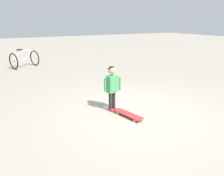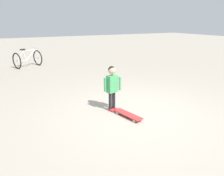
{
  "view_description": "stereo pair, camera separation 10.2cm",
  "coord_description": "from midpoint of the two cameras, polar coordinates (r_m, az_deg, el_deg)",
  "views": [
    {
      "loc": [
        -3.52,
        2.64,
        2.03
      ],
      "look_at": [
        0.45,
        0.41,
        0.55
      ],
      "focal_mm": 33.36,
      "sensor_mm": 36.0,
      "label": 1
    },
    {
      "loc": [
        -3.57,
        2.55,
        2.03
      ],
      "look_at": [
        0.45,
        0.41,
        0.55
      ],
      "focal_mm": 33.36,
      "sensor_mm": 36.0,
      "label": 2
    }
  ],
  "objects": [
    {
      "name": "bicycle_near",
      "position": [
        10.25,
        -23.13,
        7.3
      ],
      "size": [
        1.07,
        1.26,
        0.85
      ],
      "color": "black",
      "rests_on": "ground"
    },
    {
      "name": "child_person",
      "position": [
        4.75,
        -0.61,
        1.22
      ],
      "size": [
        0.22,
        0.4,
        1.06
      ],
      "color": "black",
      "rests_on": "ground"
    },
    {
      "name": "ground_plane",
      "position": [
        4.84,
        6.31,
        -6.9
      ],
      "size": [
        50.0,
        50.0,
        0.0
      ],
      "primitive_type": "plane",
      "color": "#9E9384"
    },
    {
      "name": "skateboard",
      "position": [
        4.62,
        3.87,
        -7.24
      ],
      "size": [
        0.75,
        0.35,
        0.07
      ],
      "color": "#B22D2D",
      "rests_on": "ground"
    }
  ]
}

